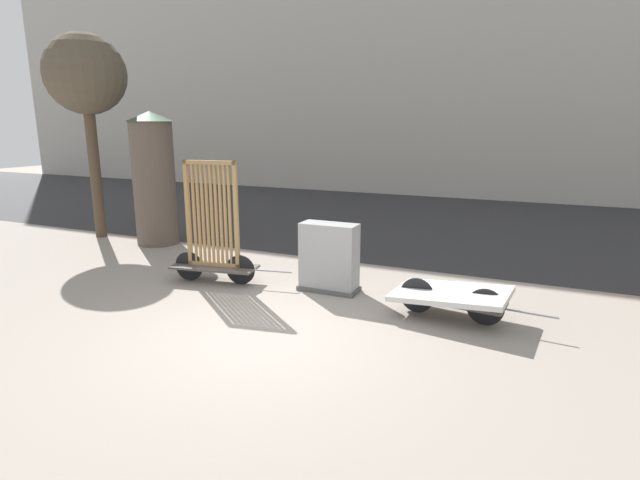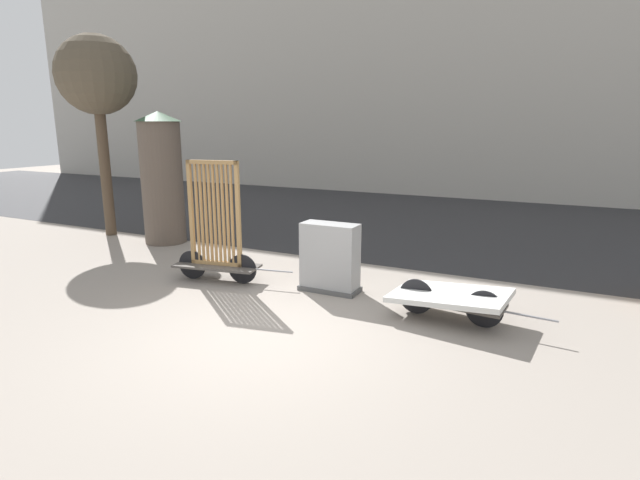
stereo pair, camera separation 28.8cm
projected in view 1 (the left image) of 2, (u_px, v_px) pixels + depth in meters
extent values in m
plane|color=gray|center=(266.00, 338.00, 6.84)|extent=(60.00, 60.00, 0.00)
cube|color=#2D2D30|center=(424.00, 221.00, 15.22)|extent=(56.00, 10.63, 0.01)
cube|color=#4C4742|center=(214.00, 267.00, 9.22)|extent=(1.67, 0.85, 0.04)
cylinder|color=black|center=(240.00, 270.00, 9.10)|extent=(0.55, 0.13, 0.55)
cylinder|color=black|center=(189.00, 266.00, 9.35)|extent=(0.55, 0.13, 0.55)
cylinder|color=gray|center=(273.00, 271.00, 8.95)|extent=(0.69, 0.15, 0.03)
cube|color=#A87F4C|center=(214.00, 264.00, 9.21)|extent=(1.01, 0.25, 0.07)
cube|color=#A87F4C|center=(209.00, 162.00, 8.79)|extent=(1.01, 0.25, 0.07)
cube|color=#A87F4C|center=(188.00, 213.00, 9.11)|extent=(0.08, 0.08, 1.93)
cube|color=#A87F4C|center=(236.00, 216.00, 8.89)|extent=(0.08, 0.08, 1.93)
cube|color=#A87F4C|center=(194.00, 214.00, 9.08)|extent=(0.04, 0.05, 1.86)
cube|color=#A87F4C|center=(199.00, 214.00, 9.06)|extent=(0.04, 0.05, 1.86)
cube|color=#A87F4C|center=(203.00, 214.00, 9.04)|extent=(0.04, 0.05, 1.86)
cube|color=#A87F4C|center=(207.00, 214.00, 9.02)|extent=(0.04, 0.05, 1.86)
cube|color=#A87F4C|center=(212.00, 214.00, 9.00)|extent=(0.04, 0.05, 1.86)
cube|color=#A87F4C|center=(216.00, 215.00, 8.98)|extent=(0.04, 0.05, 1.86)
cube|color=#A87F4C|center=(221.00, 215.00, 8.96)|extent=(0.04, 0.05, 1.86)
cube|color=#A87F4C|center=(225.00, 215.00, 8.94)|extent=(0.04, 0.05, 1.86)
cube|color=#A87F4C|center=(230.00, 215.00, 8.92)|extent=(0.04, 0.05, 1.86)
cube|color=#4C4742|center=(450.00, 300.00, 7.49)|extent=(1.64, 0.73, 0.04)
cylinder|color=black|center=(485.00, 307.00, 7.25)|extent=(0.55, 0.09, 0.55)
cylinder|color=black|center=(417.00, 295.00, 7.75)|extent=(0.55, 0.09, 0.55)
cylinder|color=gray|center=(532.00, 314.00, 6.94)|extent=(0.70, 0.10, 0.03)
cube|color=silver|center=(450.00, 294.00, 7.47)|extent=(1.77, 1.21, 0.22)
cube|color=#4C4C4C|center=(329.00, 288.00, 8.80)|extent=(1.05, 0.48, 0.08)
cube|color=gray|center=(329.00, 258.00, 8.68)|extent=(0.99, 0.42, 1.21)
cylinder|color=brown|center=(154.00, 184.00, 11.99)|extent=(0.99, 0.99, 2.93)
cone|color=#335138|center=(149.00, 116.00, 11.64)|extent=(1.11, 1.11, 0.24)
cylinder|color=#4C3D2D|center=(95.00, 170.00, 12.71)|extent=(0.27, 0.27, 3.49)
sphere|color=brown|center=(85.00, 74.00, 12.18)|extent=(1.95, 1.95, 1.95)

